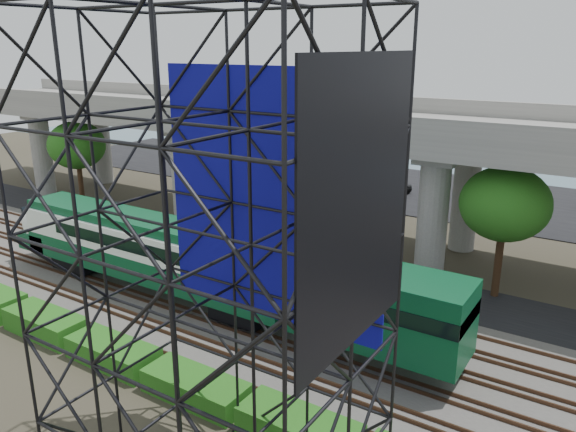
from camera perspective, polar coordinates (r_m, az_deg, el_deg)
The scene contains 13 objects.
ground at distance 30.99m, azimuth -12.37°, elevation -10.31°, with size 140.00×140.00×0.00m, color #474233.
ballast_bed at distance 32.22m, azimuth -9.86°, elevation -8.85°, with size 90.00×12.00×0.20m, color slate.
service_road at distance 38.35m, azimuth -1.29°, elevation -4.38°, with size 90.00×5.00×0.08m, color black.
parking_lot at distance 58.42m, azimuth 11.71°, elevation 2.79°, with size 90.00×18.00×0.08m, color black.
harbor_water at distance 78.95m, azimuth 17.59°, elevation 5.97°, with size 140.00×40.00×0.03m, color #486776.
rail_tracks at distance 32.14m, azimuth -9.88°, elevation -8.56°, with size 90.00×9.52×0.16m.
commuter_train at distance 31.56m, azimuth -11.01°, elevation -3.98°, with size 29.30×3.06×4.30m.
overpass at distance 40.97m, azimuth 2.59°, elevation 8.84°, with size 80.00×12.00×12.40m.
scaffold_tower at distance 16.15m, azimuth -7.92°, elevation -7.02°, with size 9.36×6.36×15.00m.
hedge_strip at distance 27.58m, azimuth -17.35°, elevation -13.04°, with size 34.60×1.80×1.20m.
trees at distance 43.85m, azimuth -2.26°, elevation 5.88°, with size 40.94×16.94×7.69m.
suv at distance 48.17m, azimuth -17.19°, elevation 0.33°, with size 2.49×5.41×1.50m, color black.
parked_cars at distance 57.95m, azimuth 11.81°, elevation 3.31°, with size 38.44×9.23×1.27m.
Camera 1 is at (20.02, -19.08, 14.00)m, focal length 35.00 mm.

